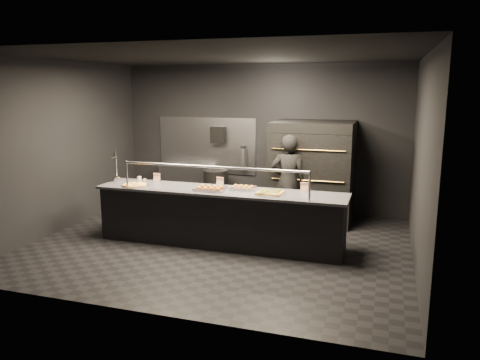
{
  "coord_description": "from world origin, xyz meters",
  "views": [
    {
      "loc": [
        2.54,
        -6.89,
        2.54
      ],
      "look_at": [
        0.28,
        0.2,
        1.06
      ],
      "focal_mm": 35.0,
      "sensor_mm": 36.0,
      "label": 1
    }
  ],
  "objects_px": {
    "towel_dispenser": "(218,135)",
    "service_counter": "(220,217)",
    "prep_shelf": "(188,184)",
    "square_pizza": "(270,193)",
    "beer_tap": "(116,172)",
    "fire_extinguisher": "(243,159)",
    "slider_tray_b": "(242,188)",
    "worker": "(288,182)",
    "pizza_oven": "(313,171)",
    "round_pizza": "(135,185)",
    "trash_bin": "(216,190)",
    "slider_tray_a": "(210,188)"
  },
  "relations": [
    {
      "from": "square_pizza",
      "to": "worker",
      "type": "distance_m",
      "value": 1.27
    },
    {
      "from": "prep_shelf",
      "to": "towel_dispenser",
      "type": "xyz_separation_m",
      "value": [
        0.7,
        0.07,
        1.1
      ]
    },
    {
      "from": "round_pizza",
      "to": "square_pizza",
      "type": "bearing_deg",
      "value": 2.58
    },
    {
      "from": "pizza_oven",
      "to": "slider_tray_a",
      "type": "relative_size",
      "value": 3.71
    },
    {
      "from": "fire_extinguisher",
      "to": "towel_dispenser",
      "type": "bearing_deg",
      "value": -178.96
    },
    {
      "from": "towel_dispenser",
      "to": "round_pizza",
      "type": "bearing_deg",
      "value": -102.22
    },
    {
      "from": "slider_tray_b",
      "to": "service_counter",
      "type": "bearing_deg",
      "value": -156.17
    },
    {
      "from": "fire_extinguisher",
      "to": "worker",
      "type": "distance_m",
      "value": 1.7
    },
    {
      "from": "towel_dispenser",
      "to": "service_counter",
      "type": "bearing_deg",
      "value": -69.37
    },
    {
      "from": "prep_shelf",
      "to": "beer_tap",
      "type": "bearing_deg",
      "value": -98.89
    },
    {
      "from": "fire_extinguisher",
      "to": "slider_tray_b",
      "type": "relative_size",
      "value": 1.11
    },
    {
      "from": "prep_shelf",
      "to": "worker",
      "type": "height_order",
      "value": "worker"
    },
    {
      "from": "pizza_oven",
      "to": "prep_shelf",
      "type": "height_order",
      "value": "pizza_oven"
    },
    {
      "from": "service_counter",
      "to": "beer_tap",
      "type": "xyz_separation_m",
      "value": [
        -1.95,
        0.08,
        0.63
      ]
    },
    {
      "from": "fire_extinguisher",
      "to": "slider_tray_b",
      "type": "height_order",
      "value": "fire_extinguisher"
    },
    {
      "from": "slider_tray_a",
      "to": "slider_tray_b",
      "type": "distance_m",
      "value": 0.53
    },
    {
      "from": "fire_extinguisher",
      "to": "square_pizza",
      "type": "distance_m",
      "value": 2.73
    },
    {
      "from": "slider_tray_a",
      "to": "slider_tray_b",
      "type": "height_order",
      "value": "slider_tray_a"
    },
    {
      "from": "beer_tap",
      "to": "slider_tray_b",
      "type": "height_order",
      "value": "beer_tap"
    },
    {
      "from": "fire_extinguisher",
      "to": "trash_bin",
      "type": "xyz_separation_m",
      "value": [
        -0.49,
        -0.35,
        -0.64
      ]
    },
    {
      "from": "round_pizza",
      "to": "slider_tray_b",
      "type": "distance_m",
      "value": 1.82
    },
    {
      "from": "beer_tap",
      "to": "slider_tray_b",
      "type": "xyz_separation_m",
      "value": [
        2.29,
        0.07,
        -0.15
      ]
    },
    {
      "from": "prep_shelf",
      "to": "beer_tap",
      "type": "relative_size",
      "value": 1.99
    },
    {
      "from": "service_counter",
      "to": "towel_dispenser",
      "type": "xyz_separation_m",
      "value": [
        -0.9,
        2.39,
        1.09
      ]
    },
    {
      "from": "fire_extinguisher",
      "to": "trash_bin",
      "type": "distance_m",
      "value": 0.87
    },
    {
      "from": "service_counter",
      "to": "worker",
      "type": "xyz_separation_m",
      "value": [
        0.86,
        1.22,
        0.4
      ]
    },
    {
      "from": "service_counter",
      "to": "fire_extinguisher",
      "type": "distance_m",
      "value": 2.5
    },
    {
      "from": "service_counter",
      "to": "beer_tap",
      "type": "bearing_deg",
      "value": 177.53
    },
    {
      "from": "prep_shelf",
      "to": "square_pizza",
      "type": "distance_m",
      "value": 3.44
    },
    {
      "from": "round_pizza",
      "to": "trash_bin",
      "type": "bearing_deg",
      "value": 74.44
    },
    {
      "from": "beer_tap",
      "to": "round_pizza",
      "type": "bearing_deg",
      "value": -25.03
    },
    {
      "from": "slider_tray_a",
      "to": "round_pizza",
      "type": "bearing_deg",
      "value": -176.94
    },
    {
      "from": "slider_tray_a",
      "to": "trash_bin",
      "type": "xyz_separation_m",
      "value": [
        -0.71,
        2.13,
        -0.53
      ]
    },
    {
      "from": "slider_tray_a",
      "to": "towel_dispenser",
      "type": "bearing_deg",
      "value": 107.29
    },
    {
      "from": "slider_tray_a",
      "to": "slider_tray_b",
      "type": "relative_size",
      "value": 1.13
    },
    {
      "from": "prep_shelf",
      "to": "towel_dispenser",
      "type": "relative_size",
      "value": 3.43
    },
    {
      "from": "beer_tap",
      "to": "worker",
      "type": "distance_m",
      "value": 3.04
    },
    {
      "from": "beer_tap",
      "to": "towel_dispenser",
      "type": "bearing_deg",
      "value": 65.52
    },
    {
      "from": "fire_extinguisher",
      "to": "round_pizza",
      "type": "distance_m",
      "value": 2.78
    },
    {
      "from": "slider_tray_b",
      "to": "square_pizza",
      "type": "bearing_deg",
      "value": -21.07
    },
    {
      "from": "service_counter",
      "to": "round_pizza",
      "type": "height_order",
      "value": "service_counter"
    },
    {
      "from": "slider_tray_a",
      "to": "trash_bin",
      "type": "height_order",
      "value": "slider_tray_a"
    },
    {
      "from": "towel_dispenser",
      "to": "worker",
      "type": "relative_size",
      "value": 0.2
    },
    {
      "from": "service_counter",
      "to": "prep_shelf",
      "type": "height_order",
      "value": "service_counter"
    },
    {
      "from": "service_counter",
      "to": "towel_dispenser",
      "type": "distance_m",
      "value": 2.78
    },
    {
      "from": "pizza_oven",
      "to": "worker",
      "type": "relative_size",
      "value": 1.11
    },
    {
      "from": "service_counter",
      "to": "beer_tap",
      "type": "relative_size",
      "value": 6.79
    },
    {
      "from": "service_counter",
      "to": "square_pizza",
      "type": "xyz_separation_m",
      "value": [
        0.85,
        -0.05,
        0.47
      ]
    },
    {
      "from": "towel_dispenser",
      "to": "slider_tray_a",
      "type": "relative_size",
      "value": 0.68
    },
    {
      "from": "towel_dispenser",
      "to": "pizza_oven",
      "type": "bearing_deg",
      "value": -13.14
    }
  ]
}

